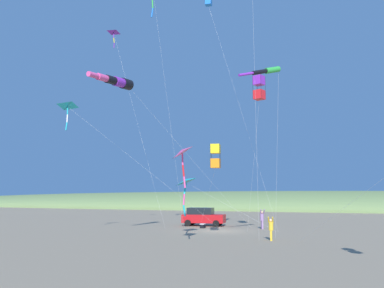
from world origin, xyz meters
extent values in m
plane|color=gray|center=(0.00, 0.00, 0.00)|extent=(600.00, 600.00, 0.00)
ellipsoid|color=#6B844C|center=(-55.00, 0.00, 0.00)|extent=(28.00, 240.00, 7.98)
cube|color=red|center=(-4.93, -3.18, 0.75)|extent=(2.31, 4.48, 0.84)
cube|color=black|center=(-4.90, -3.53, 1.51)|extent=(1.90, 2.74, 0.68)
cylinder|color=black|center=(-6.01, -1.83, 0.33)|extent=(0.29, 0.68, 0.66)
cylinder|color=black|center=(-4.18, -1.63, 0.33)|extent=(0.29, 0.68, 0.66)
cylinder|color=black|center=(-5.69, -4.74, 0.33)|extent=(0.29, 0.68, 0.66)
cylinder|color=black|center=(-3.85, -4.53, 0.33)|extent=(0.29, 0.68, 0.66)
cube|color=black|center=(-2.32, -2.39, 0.18)|extent=(0.60, 0.40, 0.36)
cube|color=white|center=(-2.32, -2.39, 0.39)|extent=(0.62, 0.42, 0.06)
cube|color=#8E6B9E|center=(-3.22, 3.18, 0.39)|extent=(0.34, 0.28, 0.79)
cylinder|color=#8E6B9E|center=(-3.22, 3.18, 1.11)|extent=(0.48, 0.48, 0.65)
sphere|color=tan|center=(-3.22, 3.18, 1.56)|extent=(0.25, 0.25, 0.25)
cylinder|color=#8E6B9E|center=(-3.16, 3.39, 1.60)|extent=(0.40, 0.27, 0.49)
cylinder|color=#8E6B9E|center=(-3.01, 3.11, 1.60)|extent=(0.40, 0.27, 0.49)
cube|color=gold|center=(5.94, 5.60, 0.35)|extent=(0.29, 0.16, 0.71)
cylinder|color=gold|center=(5.94, 5.60, 1.00)|extent=(0.35, 0.35, 0.59)
sphere|color=beige|center=(5.94, 5.60, 1.41)|extent=(0.22, 0.22, 0.22)
cylinder|color=gold|center=(6.07, 5.76, 1.44)|extent=(0.36, 0.12, 0.44)
cylinder|color=gold|center=(6.10, 5.47, 1.44)|extent=(0.36, 0.12, 0.44)
cylinder|color=green|center=(4.10, -4.84, 20.19)|extent=(0.22, 0.23, 0.84)
cylinder|color=blue|center=(4.10, -4.86, 19.36)|extent=(0.22, 0.27, 0.85)
cylinder|color=white|center=(0.24, -4.86, 10.73)|extent=(7.83, 0.14, 21.47)
pyramid|color=#1EB7C6|center=(5.88, -0.91, 4.28)|extent=(2.10, 1.62, 0.63)
cylinder|color=black|center=(5.87, -0.87, 4.18)|extent=(0.39, 1.54, 0.61)
cylinder|color=#1EB7C6|center=(5.92, -0.92, 3.67)|extent=(0.28, 0.28, 0.86)
cylinder|color=#EF4C93|center=(6.02, -0.98, 2.83)|extent=(0.25, 0.18, 0.85)
cylinder|color=#1EB7C6|center=(6.02, -0.94, 1.99)|extent=(0.28, 0.28, 0.86)
cylinder|color=white|center=(2.39, 1.99, 2.06)|extent=(6.96, 5.73, 4.12)
cylinder|color=green|center=(8.54, 6.40, 11.47)|extent=(1.26, 1.05, 0.71)
cylinder|color=black|center=(9.48, 5.72, 11.13)|extent=(1.17, 0.95, 0.61)
cylinder|color=purple|center=(10.43, 5.04, 10.79)|extent=(1.08, 0.85, 0.50)
cylinder|color=white|center=(6.05, 6.16, 5.77)|extent=(4.05, 1.17, 11.54)
pyramid|color=#1EB7C6|center=(9.25, -9.61, 10.21)|extent=(1.64, 1.37, 0.52)
cylinder|color=black|center=(9.26, -9.58, 10.14)|extent=(0.47, 1.07, 0.54)
cylinder|color=#1EB7C6|center=(9.26, -9.57, 9.76)|extent=(0.15, 0.15, 0.63)
cylinder|color=white|center=(9.28, -9.55, 9.13)|extent=(0.19, 0.16, 0.64)
cylinder|color=#1EB7C6|center=(9.34, -9.56, 8.50)|extent=(0.20, 0.16, 0.64)
cylinder|color=white|center=(3.70, -4.99, 5.05)|extent=(11.14, 9.19, 10.09)
pyramid|color=#EF4C93|center=(12.26, 1.38, 5.82)|extent=(1.79, 1.51, 0.69)
cylinder|color=black|center=(12.24, 1.43, 5.75)|extent=(0.53, 1.08, 0.76)
cylinder|color=#EF4C93|center=(12.22, 1.43, 5.33)|extent=(0.17, 0.15, 0.70)
cylinder|color=red|center=(12.16, 1.46, 4.63)|extent=(0.22, 0.20, 0.71)
cylinder|color=#EF4C93|center=(12.14, 1.53, 3.94)|extent=(0.14, 0.20, 0.70)
cylinder|color=white|center=(4.95, -1.48, 2.85)|extent=(14.58, 5.83, 5.69)
cylinder|color=white|center=(12.23, 10.47, 2.49)|extent=(10.59, 6.10, 4.99)
pyramid|color=purple|center=(3.00, -9.52, 18.71)|extent=(1.27, 1.15, 0.28)
cylinder|color=black|center=(3.00, -9.51, 18.65)|extent=(0.51, 0.81, 0.23)
cylinder|color=purple|center=(2.98, -9.52, 18.36)|extent=(0.14, 0.10, 0.49)
cylinder|color=yellow|center=(2.93, -9.50, 17.88)|extent=(0.15, 0.15, 0.49)
cylinder|color=purple|center=(2.89, -9.51, 17.40)|extent=(0.15, 0.16, 0.49)
cylinder|color=white|center=(1.49, -7.40, 9.31)|extent=(3.04, 4.23, 18.61)
cube|color=yellow|center=(6.63, 1.77, 6.55)|extent=(0.78, 0.78, 0.67)
cube|color=orange|center=(6.63, 1.77, 5.48)|extent=(0.78, 0.78, 0.67)
cylinder|color=black|center=(6.91, 2.16, 6.02)|extent=(0.02, 0.02, 1.75)
cylinder|color=black|center=(6.24, 2.04, 6.02)|extent=(0.02, 0.02, 1.75)
cylinder|color=black|center=(7.02, 1.50, 6.02)|extent=(0.02, 0.02, 1.75)
cylinder|color=black|center=(6.36, 1.38, 6.02)|extent=(0.02, 0.02, 1.75)
cylinder|color=white|center=(0.80, -0.92, 2.57)|extent=(11.67, 5.39, 5.15)
cube|color=purple|center=(4.24, 4.64, 12.09)|extent=(0.91, 0.91, 0.72)
cube|color=red|center=(4.24, 4.64, 10.94)|extent=(0.91, 0.91, 0.72)
cylinder|color=black|center=(4.69, 4.87, 11.52)|extent=(0.02, 0.02, 1.88)
cylinder|color=black|center=(4.00, 5.09, 11.52)|extent=(0.02, 0.02, 1.88)
cylinder|color=black|center=(4.47, 4.18, 11.52)|extent=(0.02, 0.02, 1.88)
cylinder|color=black|center=(3.78, 4.40, 11.52)|extent=(0.02, 0.02, 1.88)
cylinder|color=white|center=(1.87, 3.53, 5.29)|extent=(4.74, 2.23, 10.58)
cylinder|color=white|center=(9.45, 5.39, 10.48)|extent=(6.54, 1.21, 20.96)
cylinder|color=black|center=(8.77, -4.66, 11.55)|extent=(1.09, 0.88, 0.89)
cylinder|color=purple|center=(9.73, -4.73, 11.46)|extent=(1.07, 0.77, 0.78)
cylinder|color=black|center=(10.68, -4.80, 11.37)|extent=(1.05, 0.66, 0.67)
cylinder|color=#EF4C93|center=(11.64, -4.87, 11.28)|extent=(1.03, 0.55, 0.56)
cylinder|color=#EF4C93|center=(12.59, -4.95, 11.20)|extent=(1.02, 0.44, 0.45)
cylinder|color=white|center=(1.87, -1.40, 5.70)|extent=(12.85, 6.46, 11.39)
cube|color=blue|center=(0.41, -0.78, 21.36)|extent=(0.65, 0.65, 0.59)
cylinder|color=white|center=(-0.29, 2.12, 10.53)|extent=(1.41, 5.82, 21.06)
camera|label=1|loc=(34.70, 10.62, 3.20)|focal=37.53mm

